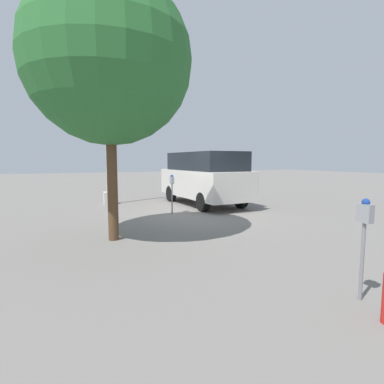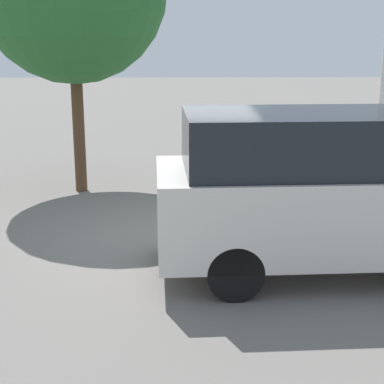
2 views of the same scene
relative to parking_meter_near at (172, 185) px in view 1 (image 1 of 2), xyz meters
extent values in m
plane|color=slate|center=(-0.66, -0.63, -1.07)|extent=(80.00, 80.00, 0.00)
cylinder|color=gray|center=(0.00, 0.00, -0.51)|extent=(0.05, 0.05, 1.12)
cube|color=gray|center=(0.00, 0.00, 0.17)|extent=(0.20, 0.11, 0.26)
sphere|color=navy|center=(0.00, 0.00, 0.33)|extent=(0.11, 0.11, 0.11)
cylinder|color=gray|center=(-7.50, -0.10, -0.51)|extent=(0.05, 0.05, 1.12)
cube|color=gray|center=(-7.50, -0.10, 0.18)|extent=(0.20, 0.11, 0.26)
sphere|color=navy|center=(-7.50, -0.10, 0.33)|extent=(0.11, 0.11, 0.11)
cube|color=beige|center=(3.48, 1.76, -0.80)|extent=(0.44, 0.44, 0.55)
cylinder|color=silver|center=(3.48, 1.76, 2.01)|extent=(0.14, 0.14, 5.06)
cube|color=beige|center=(1.67, -2.09, -0.12)|extent=(5.27, 2.27, 1.16)
cube|color=black|center=(1.54, -2.10, 0.85)|extent=(4.22, 2.06, 0.78)
cube|color=orange|center=(4.18, -1.32, -0.55)|extent=(0.09, 0.12, 0.20)
cylinder|color=black|center=(3.23, -1.13, -0.70)|extent=(0.75, 0.28, 0.74)
cylinder|color=black|center=(3.32, -2.91, -0.70)|extent=(0.75, 0.28, 0.74)
cylinder|color=black|center=(0.03, -1.28, -0.70)|extent=(0.75, 0.28, 0.74)
cylinder|color=black|center=(0.11, -3.06, -0.70)|extent=(0.75, 0.28, 0.74)
cylinder|color=#513823|center=(-2.80, 2.56, 0.38)|extent=(0.25, 0.25, 2.91)
sphere|color=#28662D|center=(-2.80, 2.56, 3.21)|extent=(3.91, 3.91, 3.91)
camera|label=1|loc=(-10.25, 3.72, 0.91)|focal=28.00mm
camera|label=2|loc=(-0.56, -10.08, 2.24)|focal=55.00mm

